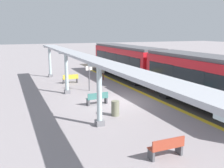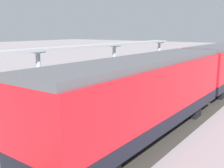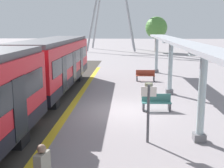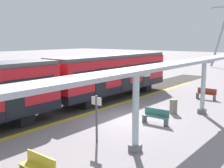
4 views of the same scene
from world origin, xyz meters
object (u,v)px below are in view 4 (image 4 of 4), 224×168
bench_mid_platform (38,167)px  canopy_pillar_second (136,112)px  platform_info_sign (97,114)px  train_far_carriage (113,75)px  bench_near_end (206,94)px  trash_bin (173,106)px  bench_far_end (156,116)px  canopy_pillar_third (203,87)px

bench_mid_platform → canopy_pillar_second: bearing=72.7°
platform_info_sign → train_far_carriage: bearing=123.7°
bench_near_end → platform_info_sign: bearing=-93.2°
trash_bin → platform_info_sign: (-0.54, -6.80, 0.87)m
bench_near_end → bench_far_end: 8.15m
canopy_pillar_third → platform_info_sign: size_ratio=1.53×
canopy_pillar_third → platform_info_sign: (-1.97, -7.97, -0.38)m
canopy_pillar_second → bench_mid_platform: size_ratio=2.24×
canopy_pillar_third → platform_info_sign: bearing=-103.9°
canopy_pillar_third → bench_near_end: canopy_pillar_third is taller
bench_near_end → platform_info_sign: 12.37m
canopy_pillar_second → platform_info_sign: 2.01m
train_far_carriage → platform_info_sign: train_far_carriage is taller
trash_bin → platform_info_sign: size_ratio=0.42×
platform_info_sign → canopy_pillar_third: bearing=76.1°
canopy_pillar_third → trash_bin: (-1.43, -1.17, -1.25)m
canopy_pillar_second → bench_far_end: canopy_pillar_second is taller
canopy_pillar_second → platform_info_sign: (-1.97, -0.22, -0.38)m
bench_mid_platform → train_far_carriage: bearing=117.3°
canopy_pillar_third → bench_near_end: (-1.27, 4.35, -1.27)m
canopy_pillar_second → bench_near_end: 12.23m
train_far_carriage → bench_near_end: size_ratio=8.11×
bench_near_end → bench_far_end: (0.05, -8.15, 0.00)m
canopy_pillar_second → trash_bin: (-1.43, 6.58, -1.25)m
train_far_carriage → bench_far_end: bearing=-33.4°
bench_mid_platform → platform_info_sign: size_ratio=0.68×
canopy_pillar_third → bench_far_end: canopy_pillar_third is taller
canopy_pillar_second → trash_bin: bearing=102.2°
bench_near_end → trash_bin: (-0.15, -5.52, 0.02)m
bench_far_end → train_far_carriage: bearing=146.6°
canopy_pillar_second → canopy_pillar_third: size_ratio=1.00×
canopy_pillar_third → canopy_pillar_second: bearing=-90.0°
bench_far_end → platform_info_sign: (-0.74, -4.16, 0.89)m
canopy_pillar_third → platform_info_sign: 8.21m
platform_info_sign → bench_far_end: bearing=79.9°
bench_mid_platform → platform_info_sign: platform_info_sign is taller
bench_near_end → train_far_carriage: bearing=-147.3°
bench_near_end → bench_far_end: same height
canopy_pillar_third → bench_far_end: (-1.23, -3.80, -1.27)m
train_far_carriage → canopy_pillar_third: train_far_carriage is taller
bench_near_end → platform_info_sign: platform_info_sign is taller
bench_far_end → canopy_pillar_third: bearing=72.1°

